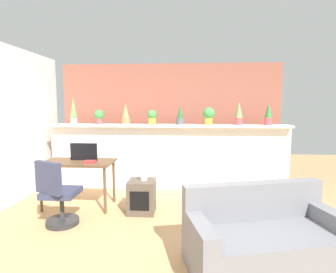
{
  "coord_description": "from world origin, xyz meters",
  "views": [
    {
      "loc": [
        0.37,
        -3.18,
        1.63
      ],
      "look_at": [
        0.05,
        1.37,
        1.1
      ],
      "focal_mm": 28.9,
      "sensor_mm": 36.0,
      "label": 1
    }
  ],
  "objects_px": {
    "potted_plant_0": "(74,112)",
    "desk": "(78,166)",
    "potted_plant_3": "(152,116)",
    "potted_plant_6": "(239,113)",
    "couch": "(264,239)",
    "vase_on_shelf": "(144,175)",
    "potted_plant_2": "(126,116)",
    "tv_monitor": "(84,152)",
    "office_chair": "(58,198)",
    "potted_plant_5": "(209,115)",
    "potted_plant_1": "(99,116)",
    "potted_plant_4": "(180,116)",
    "book_on_desk": "(89,162)",
    "potted_plant_7": "(268,114)",
    "side_cube_shelf": "(142,196)"
  },
  "relations": [
    {
      "from": "potted_plant_1",
      "to": "potted_plant_6",
      "type": "xyz_separation_m",
      "value": [
        2.68,
        -0.04,
        0.05
      ]
    },
    {
      "from": "potted_plant_6",
      "to": "couch",
      "type": "relative_size",
      "value": 0.25
    },
    {
      "from": "potted_plant_0",
      "to": "vase_on_shelf",
      "type": "relative_size",
      "value": 3.2
    },
    {
      "from": "tv_monitor",
      "to": "potted_plant_1",
      "type": "bearing_deg",
      "value": 93.26
    },
    {
      "from": "potted_plant_0",
      "to": "potted_plant_5",
      "type": "height_order",
      "value": "potted_plant_0"
    },
    {
      "from": "potted_plant_3",
      "to": "potted_plant_5",
      "type": "xyz_separation_m",
      "value": [
        1.08,
        -0.02,
        0.04
      ]
    },
    {
      "from": "potted_plant_3",
      "to": "potted_plant_6",
      "type": "xyz_separation_m",
      "value": [
        1.63,
        -0.01,
        0.06
      ]
    },
    {
      "from": "potted_plant_5",
      "to": "couch",
      "type": "relative_size",
      "value": 0.19
    },
    {
      "from": "office_chair",
      "to": "tv_monitor",
      "type": "bearing_deg",
      "value": 84.93
    },
    {
      "from": "potted_plant_7",
      "to": "side_cube_shelf",
      "type": "xyz_separation_m",
      "value": [
        -2.18,
        -1.16,
        -1.22
      ]
    },
    {
      "from": "potted_plant_5",
      "to": "potted_plant_7",
      "type": "distance_m",
      "value": 1.09
    },
    {
      "from": "potted_plant_5",
      "to": "desk",
      "type": "relative_size",
      "value": 0.3
    },
    {
      "from": "potted_plant_5",
      "to": "couch",
      "type": "height_order",
      "value": "potted_plant_5"
    },
    {
      "from": "potted_plant_4",
      "to": "potted_plant_6",
      "type": "bearing_deg",
      "value": -2.08
    },
    {
      "from": "tv_monitor",
      "to": "desk",
      "type": "bearing_deg",
      "value": -130.23
    },
    {
      "from": "potted_plant_6",
      "to": "office_chair",
      "type": "relative_size",
      "value": 0.48
    },
    {
      "from": "potted_plant_6",
      "to": "potted_plant_7",
      "type": "height_order",
      "value": "potted_plant_6"
    },
    {
      "from": "potted_plant_3",
      "to": "tv_monitor",
      "type": "relative_size",
      "value": 0.64
    },
    {
      "from": "tv_monitor",
      "to": "office_chair",
      "type": "height_order",
      "value": "tv_monitor"
    },
    {
      "from": "office_chair",
      "to": "vase_on_shelf",
      "type": "distance_m",
      "value": 1.23
    },
    {
      "from": "potted_plant_5",
      "to": "vase_on_shelf",
      "type": "xyz_separation_m",
      "value": [
        -1.05,
        -1.15,
        -0.87
      ]
    },
    {
      "from": "tv_monitor",
      "to": "side_cube_shelf",
      "type": "bearing_deg",
      "value": -14.07
    },
    {
      "from": "potted_plant_6",
      "to": "vase_on_shelf",
      "type": "xyz_separation_m",
      "value": [
        -1.61,
        -1.16,
        -0.9
      ]
    },
    {
      "from": "potted_plant_1",
      "to": "potted_plant_3",
      "type": "xyz_separation_m",
      "value": [
        1.04,
        -0.02,
        -0.01
      ]
    },
    {
      "from": "potted_plant_6",
      "to": "book_on_desk",
      "type": "height_order",
      "value": "potted_plant_6"
    },
    {
      "from": "potted_plant_2",
      "to": "desk",
      "type": "xyz_separation_m",
      "value": [
        -0.54,
        -1.05,
        -0.77
      ]
    },
    {
      "from": "potted_plant_7",
      "to": "desk",
      "type": "bearing_deg",
      "value": -162.78
    },
    {
      "from": "potted_plant_4",
      "to": "couch",
      "type": "distance_m",
      "value": 2.91
    },
    {
      "from": "couch",
      "to": "potted_plant_2",
      "type": "bearing_deg",
      "value": 128.27
    },
    {
      "from": "potted_plant_6",
      "to": "tv_monitor",
      "type": "relative_size",
      "value": 0.99
    },
    {
      "from": "potted_plant_2",
      "to": "potted_plant_3",
      "type": "distance_m",
      "value": 0.52
    },
    {
      "from": "potted_plant_5",
      "to": "side_cube_shelf",
      "type": "height_order",
      "value": "potted_plant_5"
    },
    {
      "from": "office_chair",
      "to": "couch",
      "type": "xyz_separation_m",
      "value": [
        2.51,
        -0.75,
        -0.11
      ]
    },
    {
      "from": "potted_plant_5",
      "to": "side_cube_shelf",
      "type": "relative_size",
      "value": 0.66
    },
    {
      "from": "potted_plant_5",
      "to": "tv_monitor",
      "type": "height_order",
      "value": "potted_plant_5"
    },
    {
      "from": "potted_plant_3",
      "to": "potted_plant_5",
      "type": "relative_size",
      "value": 0.85
    },
    {
      "from": "potted_plant_7",
      "to": "office_chair",
      "type": "bearing_deg",
      "value": -152.12
    },
    {
      "from": "book_on_desk",
      "to": "potted_plant_1",
      "type": "bearing_deg",
      "value": 100.6
    },
    {
      "from": "potted_plant_0",
      "to": "desk",
      "type": "relative_size",
      "value": 0.47
    },
    {
      "from": "desk",
      "to": "potted_plant_7",
      "type": "bearing_deg",
      "value": 17.22
    },
    {
      "from": "desk",
      "to": "office_chair",
      "type": "xyz_separation_m",
      "value": [
        -0.0,
        -0.71,
        -0.28
      ]
    },
    {
      "from": "potted_plant_2",
      "to": "potted_plant_1",
      "type": "bearing_deg",
      "value": 179.91
    },
    {
      "from": "potted_plant_1",
      "to": "potted_plant_2",
      "type": "relative_size",
      "value": 0.71
    },
    {
      "from": "vase_on_shelf",
      "to": "potted_plant_1",
      "type": "bearing_deg",
      "value": 131.64
    },
    {
      "from": "potted_plant_0",
      "to": "book_on_desk",
      "type": "bearing_deg",
      "value": -58.06
    },
    {
      "from": "potted_plant_7",
      "to": "side_cube_shelf",
      "type": "relative_size",
      "value": 0.82
    },
    {
      "from": "potted_plant_1",
      "to": "vase_on_shelf",
      "type": "distance_m",
      "value": 1.81
    },
    {
      "from": "potted_plant_2",
      "to": "book_on_desk",
      "type": "relative_size",
      "value": 2.42
    },
    {
      "from": "potted_plant_3",
      "to": "couch",
      "type": "bearing_deg",
      "value": -59.57
    },
    {
      "from": "potted_plant_5",
      "to": "book_on_desk",
      "type": "relative_size",
      "value": 2.02
    }
  ]
}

